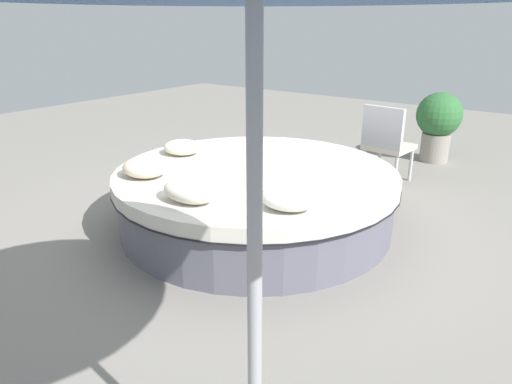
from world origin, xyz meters
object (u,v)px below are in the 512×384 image
Objects in this scene: throw_pillow_1 at (145,167)px; planter at (438,122)px; throw_pillow_0 at (182,147)px; patio_chair at (386,140)px; round_bed at (256,197)px; throw_pillow_2 at (190,191)px; throw_pillow_3 at (289,198)px.

planter is at bearing 70.46° from throw_pillow_1.
patio_chair is at bearing 53.13° from throw_pillow_0.
throw_pillow_1 is 0.45× the size of patio_chair.
planter reaches higher than round_bed.
throw_pillow_2 is at bearing -99.06° from planter.
round_bed is 6.23× the size of throw_pillow_1.
planter is at bearing 80.94° from throw_pillow_2.
throw_pillow_3 is at bearing -78.58° from patio_chair.
throw_pillow_1 is 0.80m from throw_pillow_2.
throw_pillow_3 is 0.46× the size of planter.
throw_pillow_3 is 0.47× the size of patio_chair.
throw_pillow_3 is 4.00m from planter.
patio_chair is 1.40m from planter.
throw_pillow_0 is at bearing 160.49° from throw_pillow_3.
throw_pillow_2 is at bearing -85.85° from round_bed.
throw_pillow_2 is at bearing -92.77° from patio_chair.
throw_pillow_1 reaches higher than round_bed.
round_bed is 3.46m from planter.
round_bed is 1.11m from throw_pillow_1.
patio_chair reaches higher than throw_pillow_2.
throw_pillow_2 is (0.77, -0.22, 0.00)m from throw_pillow_1.
throw_pillow_3 reaches higher than round_bed.
planter is (-0.01, 4.00, -0.08)m from throw_pillow_3.
round_bed is at bearing -99.00° from patio_chair.
throw_pillow_3 is (0.78, -0.64, 0.37)m from round_bed.
throw_pillow_3 is (0.71, 0.35, -0.01)m from throw_pillow_2.
planter is at bearing 86.52° from patio_chair.
throw_pillow_2 is 0.50× the size of planter.
planter is (1.47, 4.13, -0.09)m from throw_pillow_1.
throw_pillow_0 is 1.86m from throw_pillow_3.
throw_pillow_2 is (0.07, -0.99, 0.37)m from round_bed.
throw_pillow_1 is (0.27, -0.75, 0.01)m from throw_pillow_0.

